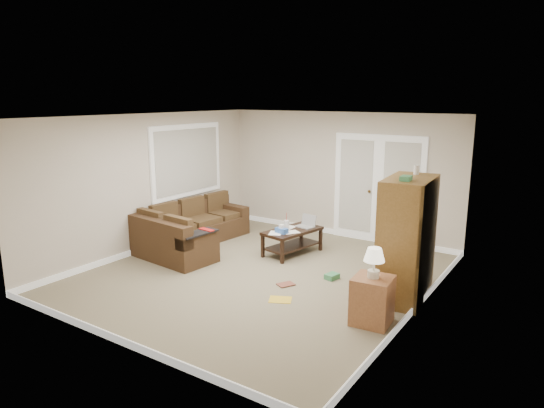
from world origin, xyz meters
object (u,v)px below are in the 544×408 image
Objects in this scene: sectional_sofa at (188,233)px; side_cabinet at (372,296)px; tv_armoire at (407,238)px; coffee_table at (293,240)px.

sectional_sofa is 2.63× the size of side_cabinet.
sectional_sofa is 1.40× the size of tv_armoire.
sectional_sofa is at bearing 160.91° from side_cabinet.
side_cabinet is (4.07, -1.01, 0.06)m from sectional_sofa.
tv_armoire is at bearing 81.07° from side_cabinet.
side_cabinet is at bearing -27.63° from coffee_table.
tv_armoire is 1.14m from side_cabinet.
sectional_sofa is 4.18m from tv_armoire.
side_cabinet is at bearing -98.64° from tv_armoire.
side_cabinet is (2.25, -1.81, 0.11)m from coffee_table.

